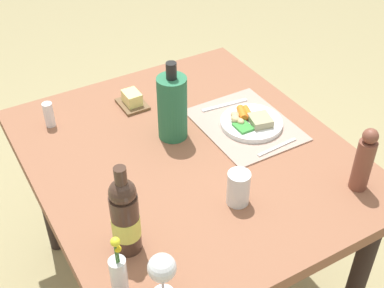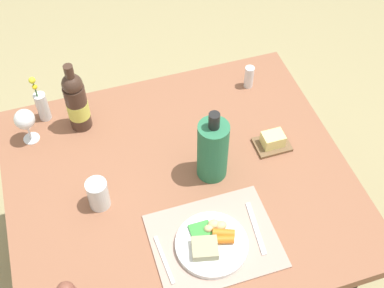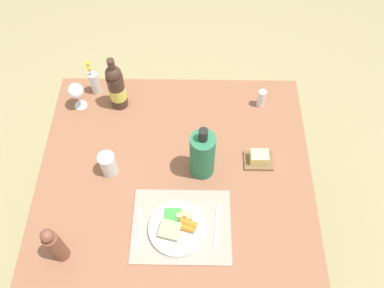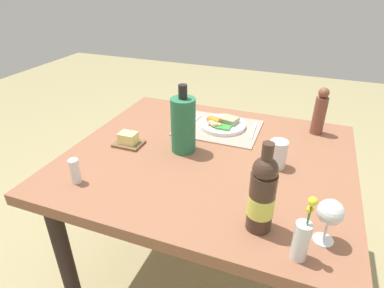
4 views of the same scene
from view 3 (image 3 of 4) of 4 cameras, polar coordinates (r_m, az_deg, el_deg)
name	(u,v)px [view 3 (image 3 of 4)]	position (r m, az deg, el deg)	size (l,w,h in m)	color
ground_plane	(180,230)	(2.50, -1.77, -12.08)	(8.00, 8.00, 0.00)	tan
dining_table	(176,179)	(1.89, -2.29, -4.93)	(1.22, 1.07, 0.76)	#8E593F
placemat	(181,226)	(1.69, -1.50, -11.52)	(0.41, 0.33, 0.01)	tan
dinner_plate	(178,227)	(1.67, -2.05, -11.72)	(0.24, 0.24, 0.05)	white
fork	(138,229)	(1.70, -7.61, -11.82)	(0.01, 0.18, 0.01)	silver
knife	(217,226)	(1.69, 3.54, -11.51)	(0.02, 0.20, 0.01)	silver
salt_shaker	(261,98)	(2.01, 9.81, 6.40)	(0.04, 0.04, 0.10)	white
cooler_bottle	(202,154)	(1.70, 1.48, -1.42)	(0.11, 0.11, 0.31)	#2A714A
water_tumbler	(108,165)	(1.80, -11.79, -2.92)	(0.07, 0.07, 0.12)	silver
flower_vase	(94,81)	(2.08, -13.74, 8.64)	(0.05, 0.05, 0.22)	silver
wine_glass	(76,92)	(2.01, -16.15, 7.17)	(0.08, 0.08, 0.15)	white
butter_dish	(259,158)	(1.84, 9.46, -2.03)	(0.13, 0.10, 0.06)	brown
wine_bottle	(116,87)	(1.96, -10.67, 7.95)	(0.08, 0.08, 0.31)	#3F2B21
pepper_mill	(55,245)	(1.63, -18.88, -13.40)	(0.06, 0.06, 0.24)	brown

